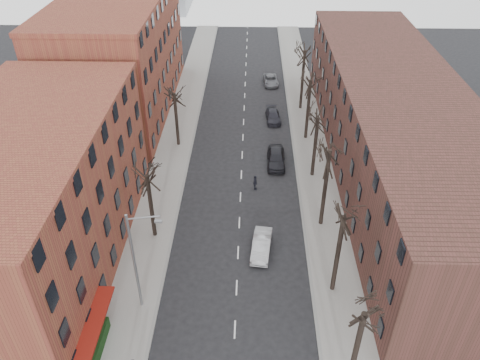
{
  "coord_description": "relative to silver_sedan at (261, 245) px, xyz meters",
  "views": [
    {
      "loc": [
        0.94,
        -13.58,
        28.58
      ],
      "look_at": [
        0.03,
        21.3,
        4.0
      ],
      "focal_mm": 35.0,
      "sensor_mm": 36.0,
      "label": 1
    }
  ],
  "objects": [
    {
      "name": "tree_right_b",
      "position": [
        5.58,
        -4.22,
        -0.72
      ],
      "size": [
        5.2,
        5.2,
        10.8
      ],
      "primitive_type": null,
      "color": "black",
      "rests_on": "ground"
    },
    {
      "name": "streetlight",
      "position": [
        -9.05,
        -6.22,
        4.3
      ],
      "size": [
        2.45,
        0.22,
        9.03
      ],
      "color": "slate",
      "rests_on": "ground"
    },
    {
      "name": "building_left_near",
      "position": [
        -18.02,
        -1.22,
        5.28
      ],
      "size": [
        12.0,
        26.0,
        12.0
      ],
      "primitive_type": "cube",
      "color": "brown",
      "rests_on": "ground"
    },
    {
      "name": "building_right",
      "position": [
        13.98,
        13.78,
        4.28
      ],
      "size": [
        12.0,
        50.0,
        10.0
      ],
      "primitive_type": "cube",
      "color": "#4D2924",
      "rests_on": "ground"
    },
    {
      "name": "pedestrian_crossing",
      "position": [
        -0.55,
        9.13,
        0.12
      ],
      "size": [
        0.47,
        1.01,
        1.67
      ],
      "primitive_type": "imported",
      "rotation": [
        0.0,
        0.0,
        1.64
      ],
      "color": "black",
      "rests_on": "ground"
    },
    {
      "name": "tree_left_b",
      "position": [
        -9.62,
        17.78,
        -0.72
      ],
      "size": [
        5.2,
        5.2,
        9.5
      ],
      "primitive_type": null,
      "color": "black",
      "rests_on": "ground"
    },
    {
      "name": "tree_right_e",
      "position": [
        5.58,
        19.78,
        -0.72
      ],
      "size": [
        5.2,
        5.2,
        10.8
      ],
      "primitive_type": null,
      "color": "black",
      "rests_on": "ground"
    },
    {
      "name": "tree_right_c",
      "position": [
        5.58,
        3.78,
        -0.72
      ],
      "size": [
        5.2,
        5.2,
        11.6
      ],
      "primitive_type": null,
      "color": "black",
      "rests_on": "ground"
    },
    {
      "name": "hedge",
      "position": [
        -11.52,
        -11.22,
        -0.07
      ],
      "size": [
        0.8,
        6.0,
        1.0
      ],
      "primitive_type": "cube",
      "color": "#183813",
      "rests_on": "sidewalk_left"
    },
    {
      "name": "sidewalk_left",
      "position": [
        -10.02,
        18.78,
        -0.64
      ],
      "size": [
        4.0,
        90.0,
        0.15
      ],
      "primitive_type": "cube",
      "color": "gray",
      "rests_on": "ground"
    },
    {
      "name": "building_left_far",
      "position": [
        -18.02,
        27.78,
        6.28
      ],
      "size": [
        12.0,
        28.0,
        14.0
      ],
      "primitive_type": "cube",
      "color": "brown",
      "rests_on": "ground"
    },
    {
      "name": "parked_car_mid",
      "position": [
        1.78,
        24.27,
        -0.09
      ],
      "size": [
        2.09,
        4.44,
        1.25
      ],
      "primitive_type": "imported",
      "rotation": [
        0.0,
        0.0,
        0.08
      ],
      "color": "black",
      "rests_on": "ground"
    },
    {
      "name": "parked_car_near",
      "position": [
        1.78,
        13.98,
        0.12
      ],
      "size": [
        2.06,
        4.93,
        1.67
      ],
      "primitive_type": "imported",
      "rotation": [
        0.0,
        0.0,
        -0.02
      ],
      "color": "black",
      "rests_on": "ground"
    },
    {
      "name": "tree_right_f",
      "position": [
        5.58,
        27.78,
        -0.72
      ],
      "size": [
        5.2,
        5.2,
        11.6
      ],
      "primitive_type": null,
      "color": "black",
      "rests_on": "ground"
    },
    {
      "name": "tree_left_a",
      "position": [
        -9.62,
        1.78,
        -0.72
      ],
      "size": [
        5.2,
        5.2,
        9.5
      ],
      "primitive_type": null,
      "color": "black",
      "rests_on": "ground"
    },
    {
      "name": "silver_sedan",
      "position": [
        0.0,
        0.0,
        0.0
      ],
      "size": [
        2.01,
        4.5,
        1.43
      ],
      "primitive_type": "imported",
      "rotation": [
        0.0,
        0.0,
        -0.11
      ],
      "color": "#A4A6AB",
      "rests_on": "ground"
    },
    {
      "name": "sidewalk_right",
      "position": [
        5.98,
        18.78,
        -0.64
      ],
      "size": [
        4.0,
        90.0,
        0.15
      ],
      "primitive_type": "cube",
      "color": "gray",
      "rests_on": "ground"
    },
    {
      "name": "awning_left",
      "position": [
        -11.42,
        -10.22,
        -0.72
      ],
      "size": [
        1.2,
        7.0,
        0.15
      ],
      "primitive_type": "cube",
      "color": "maroon",
      "rests_on": "ground"
    },
    {
      "name": "tree_right_d",
      "position": [
        5.58,
        11.78,
        -0.72
      ],
      "size": [
        5.2,
        5.2,
        10.0
      ],
      "primitive_type": null,
      "color": "black",
      "rests_on": "ground"
    },
    {
      "name": "parked_car_far",
      "position": [
        1.78,
        35.9,
        -0.11
      ],
      "size": [
        2.39,
        4.55,
        1.22
      ],
      "primitive_type": "imported",
      "rotation": [
        0.0,
        0.0,
        0.08
      ],
      "color": "slate",
      "rests_on": "ground"
    }
  ]
}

